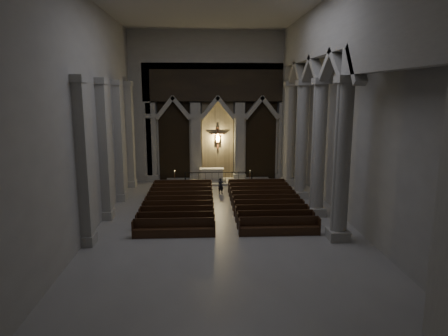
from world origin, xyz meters
name	(u,v)px	position (x,y,z in m)	size (l,w,h in m)	color
room	(225,85)	(0.00, 0.00, 7.60)	(24.00, 24.10, 12.00)	gray
sanctuary_wall	(218,100)	(0.00, 11.54, 6.62)	(14.00, 0.77, 12.00)	#A5A39A
right_arcade	(322,81)	(5.50, 1.33, 7.83)	(1.00, 24.00, 12.00)	#A5A39A
left_pilasters	(113,147)	(-6.75, 3.50, 3.91)	(0.60, 13.00, 8.03)	#A5A39A
sanctuary_step	(218,181)	(0.00, 10.60, 0.07)	(8.50, 2.60, 0.15)	#A5A39A
altar	(212,174)	(-0.53, 10.69, 0.65)	(1.96, 0.78, 0.99)	beige
altar_rail	(219,176)	(0.00, 9.70, 0.70)	(5.37, 0.09, 1.06)	black
candle_stand_left	(175,183)	(-3.41, 9.03, 0.36)	(0.22, 0.22, 1.32)	#9F6231
candle_stand_right	(250,181)	(2.43, 9.29, 0.33)	(0.21, 0.21, 1.23)	#9F6231
pews	(223,205)	(0.00, 2.80, 0.31)	(9.60, 9.43, 0.94)	black
worshipper	(221,186)	(0.05, 6.85, 0.58)	(0.42, 0.28, 1.16)	black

